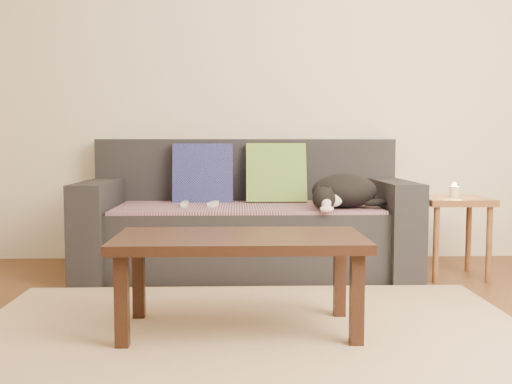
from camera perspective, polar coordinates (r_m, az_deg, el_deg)
ground at (r=2.51m, az=-0.32°, el=-14.91°), size 4.50×4.50×0.00m
back_wall at (r=4.39m, az=-0.99°, el=10.67°), size 4.50×0.04×2.60m
sofa at (r=3.97m, az=-0.88°, el=-3.03°), size 2.10×0.94×0.87m
throw_blanket at (r=3.87m, az=-0.87°, el=-1.44°), size 1.66×0.74×0.02m
cushion_navy at (r=4.12m, az=-5.07°, el=1.71°), size 0.41×0.16×0.42m
cushion_green at (r=4.12m, az=1.91°, el=1.73°), size 0.41×0.22×0.42m
cat at (r=3.73m, az=8.25°, el=0.03°), size 0.49×0.44×0.21m
wii_remote_a at (r=3.82m, az=-6.82°, el=-1.18°), size 0.04×0.15×0.03m
wii_remote_b at (r=3.81m, az=-4.11°, el=-1.16°), size 0.07×0.15×0.03m
side_table at (r=3.94m, az=18.31°, el=-1.78°), size 0.40×0.40×0.50m
candle at (r=3.93m, az=18.36°, el=0.05°), size 0.06×0.06×0.09m
rug at (r=2.65m, az=-0.40°, el=-13.70°), size 2.50×1.80×0.01m
coffee_table at (r=2.65m, az=-1.56°, el=-5.33°), size 1.09×0.55×0.44m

